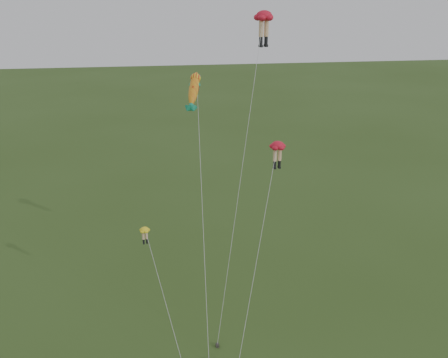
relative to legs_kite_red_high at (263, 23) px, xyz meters
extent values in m
plane|color=#30491A|center=(-4.35, -7.13, -24.07)|extent=(300.00, 300.00, 0.00)
ellipsoid|color=red|center=(0.06, 0.09, 0.53)|extent=(2.08, 2.08, 0.80)
cylinder|color=#EABA8A|center=(-0.16, 0.00, -0.41)|extent=(0.35, 0.35, 1.21)
cylinder|color=black|center=(-0.16, 0.00, -1.32)|extent=(0.28, 0.28, 0.61)
cube|color=black|center=(-0.16, 0.00, -1.71)|extent=(0.32, 0.40, 0.18)
cylinder|color=#EABA8A|center=(0.29, 0.19, -0.41)|extent=(0.35, 0.35, 1.21)
cylinder|color=black|center=(0.29, 0.19, -1.32)|extent=(0.28, 0.28, 0.61)
cube|color=black|center=(0.29, 0.19, -1.71)|extent=(0.32, 0.40, 0.18)
cylinder|color=silver|center=(-2.25, -3.49, -11.47)|extent=(4.67, 7.20, 24.78)
cube|color=black|center=(-4.57, -7.07, -23.95)|extent=(0.25, 0.35, 0.24)
ellipsoid|color=red|center=(1.41, -0.41, -9.68)|extent=(1.64, 1.64, 0.70)
cylinder|color=#EABA8A|center=(1.20, -0.45, -10.51)|extent=(0.31, 0.31, 1.07)
cylinder|color=black|center=(1.20, -0.45, -11.31)|extent=(0.24, 0.24, 0.54)
cube|color=black|center=(1.20, -0.45, -11.66)|extent=(0.23, 0.34, 0.16)
cylinder|color=#EABA8A|center=(1.62, -0.37, -10.51)|extent=(0.31, 0.31, 1.07)
cylinder|color=black|center=(1.62, -0.37, -11.31)|extent=(0.24, 0.24, 0.54)
cube|color=black|center=(1.62, -0.37, -11.66)|extent=(0.23, 0.34, 0.16)
cylinder|color=silver|center=(-1.06, -5.32, -16.60)|extent=(4.97, 9.87, 14.53)
ellipsoid|color=yellow|center=(-9.88, -1.38, -16.19)|extent=(1.06, 1.06, 0.45)
cylinder|color=#EABA8A|center=(-10.01, -1.41, -16.72)|extent=(0.20, 0.20, 0.69)
cylinder|color=black|center=(-10.01, -1.41, -17.24)|extent=(0.16, 0.16, 0.34)
cube|color=black|center=(-10.01, -1.41, -17.46)|extent=(0.15, 0.22, 0.10)
cylinder|color=#EABA8A|center=(-9.74, -1.35, -16.72)|extent=(0.20, 0.20, 0.69)
cylinder|color=black|center=(-9.74, -1.35, -17.24)|extent=(0.16, 0.16, 0.34)
cube|color=black|center=(-9.74, -1.35, -17.46)|extent=(0.15, 0.22, 0.10)
cylinder|color=silver|center=(-8.61, -5.51, -19.91)|extent=(2.58, 8.29, 7.90)
ellipsoid|color=yellow|center=(-5.25, 2.00, -5.24)|extent=(1.71, 3.29, 2.88)
sphere|color=yellow|center=(-5.25, 2.00, -5.24)|extent=(1.21, 1.46, 1.27)
cone|color=#158D65|center=(-5.25, 2.00, -5.24)|extent=(0.99, 1.33, 1.22)
cone|color=#158D65|center=(-5.25, 2.00, -5.24)|extent=(0.99, 1.33, 1.22)
cone|color=#158D65|center=(-5.25, 2.00, -5.24)|extent=(0.56, 0.74, 0.68)
cone|color=#158D65|center=(-5.25, 2.00, -5.24)|extent=(0.56, 0.74, 0.68)
cone|color=red|center=(-5.25, 2.00, -5.24)|extent=(0.60, 0.75, 0.67)
cylinder|color=silver|center=(-5.34, -3.35, -14.55)|extent=(0.21, 10.73, 18.62)
camera|label=1|loc=(-8.55, -38.85, 2.67)|focal=40.00mm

